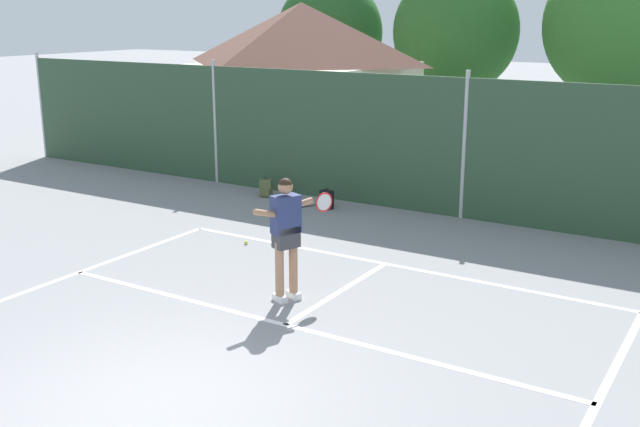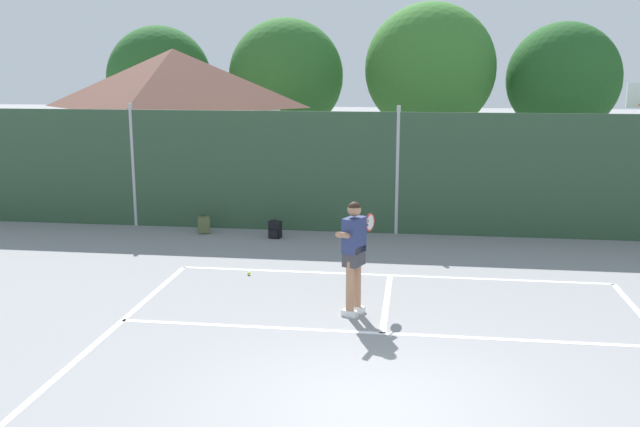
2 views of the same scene
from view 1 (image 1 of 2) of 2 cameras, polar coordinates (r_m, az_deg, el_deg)
ground_plane at (r=8.62m, az=-12.22°, el=-13.95°), size 120.00×120.00×0.00m
court_markings at (r=9.03m, az=-9.33°, el=-12.35°), size 8.30×11.10×0.01m
chainlink_fence at (r=15.54m, az=10.96°, el=4.85°), size 26.09×0.09×3.04m
clubhouse_building at (r=22.83m, az=-1.41°, el=10.47°), size 6.05×5.76×4.44m
treeline_backdrop at (r=25.90m, az=20.83°, el=12.81°), size 25.75×4.43×6.27m
tennis_player at (r=10.85m, az=-2.57°, el=-1.11°), size 0.53×1.38×1.85m
tennis_ball at (r=13.84m, az=-5.67°, el=-2.23°), size 0.07×0.07×0.07m
backpack_olive at (r=17.38m, az=-4.16°, el=1.94°), size 0.32×0.31×0.46m
backpack_black at (r=16.25m, az=0.48°, el=1.04°), size 0.31×0.29×0.46m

